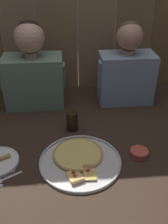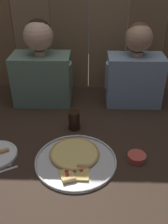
# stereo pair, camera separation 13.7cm
# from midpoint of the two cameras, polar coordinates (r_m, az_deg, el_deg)

# --- Properties ---
(ground_plane) EXTENTS (3.20, 3.20, 0.00)m
(ground_plane) POSITION_cam_midpoint_polar(r_m,az_deg,el_deg) (1.40, 3.39, -8.57)
(ground_plane) COLOR #332319
(pizza_tray) EXTENTS (0.42, 0.42, 0.03)m
(pizza_tray) POSITION_cam_midpoint_polar(r_m,az_deg,el_deg) (1.33, 1.02, -10.55)
(pizza_tray) COLOR silver
(pizza_tray) RESTS_ON ground
(drinking_glass) EXTENTS (0.08, 0.08, 0.12)m
(drinking_glass) POSITION_cam_midpoint_polar(r_m,az_deg,el_deg) (1.52, 0.33, -1.94)
(drinking_glass) COLOR black
(drinking_glass) RESTS_ON ground
(dipping_bowl) EXTENTS (0.10, 0.10, 0.03)m
(dipping_bowl) POSITION_cam_midpoint_polar(r_m,az_deg,el_deg) (1.36, 14.74, -9.92)
(dipping_bowl) COLOR #CC4C42
(dipping_bowl) RESTS_ON ground
(diner_left) EXTENTS (0.43, 0.23, 0.58)m
(diner_left) POSITION_cam_midpoint_polar(r_m,az_deg,el_deg) (1.75, -7.44, 9.90)
(diner_left) COLOR slate
(diner_left) RESTS_ON ground
(diner_right) EXTENTS (0.41, 0.21, 0.56)m
(diner_right) POSITION_cam_midpoint_polar(r_m,az_deg,el_deg) (1.77, 13.78, 9.18)
(diner_right) COLOR #849EB7
(diner_right) RESTS_ON ground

